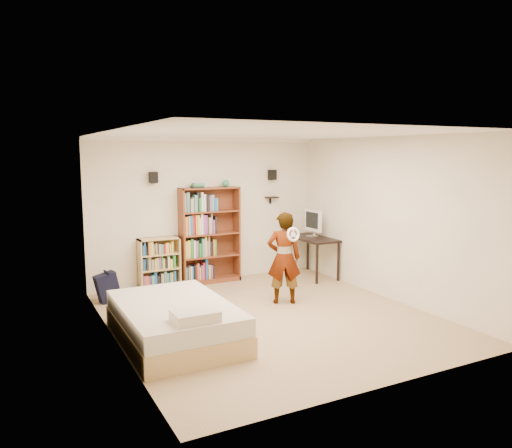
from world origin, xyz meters
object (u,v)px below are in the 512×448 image
at_px(computer_desk, 312,257).
at_px(daybed, 175,317).
at_px(low_bookshelf, 159,263).
at_px(person, 284,258).
at_px(tall_bookshelf, 210,235).

relative_size(computer_desk, daybed, 0.55).
height_order(low_bookshelf, person, person).
xyz_separation_m(tall_bookshelf, computer_desk, (1.96, -0.51, -0.51)).
xyz_separation_m(low_bookshelf, computer_desk, (2.94, -0.53, -0.07)).
distance_m(low_bookshelf, computer_desk, 2.99).
bearing_deg(low_bookshelf, computer_desk, -10.31).
bearing_deg(low_bookshelf, person, -49.74).
bearing_deg(computer_desk, low_bookshelf, 169.69).
height_order(computer_desk, daybed, computer_desk).
distance_m(low_bookshelf, daybed, 2.63).
distance_m(tall_bookshelf, low_bookshelf, 1.07).
xyz_separation_m(low_bookshelf, daybed, (-0.55, -2.57, -0.15)).
relative_size(tall_bookshelf, person, 1.20).
relative_size(computer_desk, person, 0.77).
bearing_deg(daybed, low_bookshelf, 77.82).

